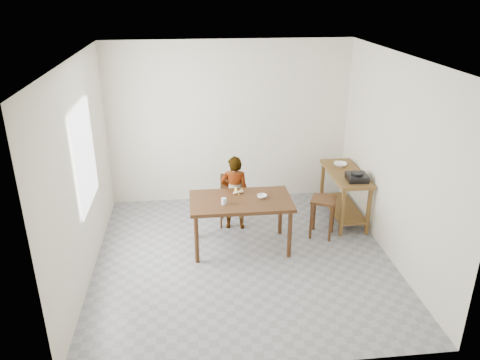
{
  "coord_description": "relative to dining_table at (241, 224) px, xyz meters",
  "views": [
    {
      "loc": [
        -0.66,
        -5.47,
        3.5
      ],
      "look_at": [
        0.0,
        0.4,
        1.0
      ],
      "focal_mm": 35.0,
      "sensor_mm": 36.0,
      "label": 1
    }
  ],
  "objects": [
    {
      "name": "stool",
      "position": [
        1.24,
        0.2,
        -0.07
      ],
      "size": [
        0.45,
        0.45,
        0.6
      ],
      "primitive_type": null,
      "rotation": [
        0.0,
        0.0,
        -0.43
      ],
      "color": "#422511",
      "rests_on": "floor"
    },
    {
      "name": "small_bowl",
      "position": [
        0.3,
        0.03,
        0.4
      ],
      "size": [
        0.16,
        0.16,
        0.04
      ],
      "primitive_type": "imported",
      "rotation": [
        0.0,
        0.0,
        0.19
      ],
      "color": "white",
      "rests_on": "dining_table"
    },
    {
      "name": "dining_chair",
      "position": [
        -0.06,
        0.72,
        0.01
      ],
      "size": [
        0.42,
        0.42,
        0.77
      ],
      "primitive_type": null,
      "rotation": [
        0.0,
        0.0,
        -0.14
      ],
      "color": "#422511",
      "rests_on": "floor"
    },
    {
      "name": "floor",
      "position": [
        0.0,
        -0.3,
        -0.4
      ],
      "size": [
        4.0,
        4.0,
        0.04
      ],
      "primitive_type": "cube",
      "color": "gray",
      "rests_on": "ground"
    },
    {
      "name": "child",
      "position": [
        -0.03,
        0.59,
        0.21
      ],
      "size": [
        0.46,
        0.33,
        1.17
      ],
      "primitive_type": "imported",
      "rotation": [
        0.0,
        0.0,
        3.01
      ],
      "color": "white",
      "rests_on": "floor"
    },
    {
      "name": "serving_bowl",
      "position": [
        1.71,
        0.96,
        0.45
      ],
      "size": [
        0.26,
        0.26,
        0.05
      ],
      "primitive_type": "imported",
      "rotation": [
        0.0,
        0.0,
        -0.34
      ],
      "color": "white",
      "rests_on": "prep_counter"
    },
    {
      "name": "banana",
      "position": [
        -0.01,
        0.2,
        0.4
      ],
      "size": [
        0.18,
        0.15,
        0.06
      ],
      "primitive_type": null,
      "rotation": [
        0.0,
        0.0,
        0.21
      ],
      "color": "#FFD153",
      "rests_on": "dining_table"
    },
    {
      "name": "prep_counter",
      "position": [
        1.72,
        0.7,
        0.03
      ],
      "size": [
        0.5,
        1.2,
        0.8
      ],
      "primitive_type": null,
      "color": "brown",
      "rests_on": "floor"
    },
    {
      "name": "dining_table",
      "position": [
        0.0,
        0.0,
        0.0
      ],
      "size": [
        1.4,
        0.8,
        0.75
      ],
      "primitive_type": null,
      "color": "#422511",
      "rests_on": "floor"
    },
    {
      "name": "ceiling",
      "position": [
        0.0,
        -0.3,
        2.35
      ],
      "size": [
        4.0,
        4.0,
        0.04
      ],
      "primitive_type": "cube",
      "color": "white",
      "rests_on": "wall_back"
    },
    {
      "name": "wall_front",
      "position": [
        0.0,
        -2.32,
        0.98
      ],
      "size": [
        4.0,
        0.04,
        2.7
      ],
      "primitive_type": "cube",
      "color": "silver",
      "rests_on": "ground"
    },
    {
      "name": "glass_tumbler",
      "position": [
        -0.24,
        -0.12,
        0.42
      ],
      "size": [
        0.08,
        0.08,
        0.09
      ],
      "primitive_type": "cylinder",
      "rotation": [
        0.0,
        0.0,
        -0.1
      ],
      "color": "silver",
      "rests_on": "dining_table"
    },
    {
      "name": "window_pane",
      "position": [
        -1.97,
        -0.1,
        1.12
      ],
      "size": [
        0.02,
        1.1,
        1.3
      ],
      "primitive_type": "cube",
      "color": "white",
      "rests_on": "wall_left"
    },
    {
      "name": "wall_left",
      "position": [
        -2.02,
        -0.3,
        0.98
      ],
      "size": [
        0.04,
        4.0,
        2.7
      ],
      "primitive_type": "cube",
      "color": "silver",
      "rests_on": "ground"
    },
    {
      "name": "wall_back",
      "position": [
        0.0,
        1.72,
        0.98
      ],
      "size": [
        4.0,
        0.04,
        2.7
      ],
      "primitive_type": "cube",
      "color": "silver",
      "rests_on": "ground"
    },
    {
      "name": "gas_burner",
      "position": [
        1.77,
        0.36,
        0.47
      ],
      "size": [
        0.31,
        0.31,
        0.1
      ],
      "primitive_type": "cube",
      "rotation": [
        0.0,
        0.0,
        -0.05
      ],
      "color": "black",
      "rests_on": "prep_counter"
    },
    {
      "name": "wall_right",
      "position": [
        2.02,
        -0.3,
        0.98
      ],
      "size": [
        0.04,
        4.0,
        2.7
      ],
      "primitive_type": "cube",
      "color": "silver",
      "rests_on": "ground"
    }
  ]
}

